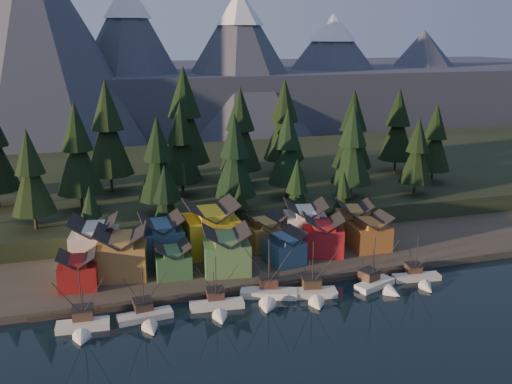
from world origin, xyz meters
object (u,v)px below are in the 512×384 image
object	(u,v)px
house_back_0	(95,241)
boat_4	(314,287)
house_front_0	(78,269)
house_back_1	(162,237)
boat_6	(419,273)
house_front_1	(122,251)
boat_2	(218,300)
boat_0	(82,319)
boat_1	(146,311)
boat_5	(379,278)
boat_3	(268,288)

from	to	relation	value
house_back_0	boat_4	bearing A→B (deg)	-23.69
house_front_0	house_back_1	world-z (taller)	house_back_1
boat_6	house_front_1	world-z (taller)	house_front_1
boat_2	house_back_1	size ratio (longest dim) A/B	1.13
house_back_0	house_back_1	world-z (taller)	house_back_0
boat_4	house_front_1	xyz separation A→B (m)	(-33.69, 17.69, 4.32)
boat_0	house_back_0	xyz separation A→B (m)	(3.13, 24.94, 4.50)
house_front_0	house_back_1	xyz separation A→B (m)	(17.09, 9.33, 1.41)
boat_1	house_front_1	size ratio (longest dim) A/B	1.00
boat_5	house_front_0	world-z (taller)	boat_5
boat_4	boat_0	bearing A→B (deg)	-168.68
boat_5	house_front_1	xyz separation A→B (m)	(-47.38, 17.48, 4.41)
house_front_1	house_front_0	bearing A→B (deg)	-149.50
boat_6	house_back_1	size ratio (longest dim) A/B	1.10
boat_1	house_back_0	distance (m)	26.24
boat_1	boat_3	size ratio (longest dim) A/B	0.87
boat_5	boat_2	bearing A→B (deg)	158.28
boat_2	boat_3	bearing A→B (deg)	14.33
boat_6	house_front_0	size ratio (longest dim) A/B	1.41
boat_5	house_front_0	xyz separation A→B (m)	(-55.82, 14.30, 2.90)
boat_5	house_back_1	xyz separation A→B (m)	(-38.73, 23.63, 4.31)
boat_1	boat_3	bearing A→B (deg)	-0.23
boat_0	boat_3	distance (m)	33.51
house_back_1	boat_2	bearing A→B (deg)	-75.16
boat_3	house_back_1	world-z (taller)	boat_3
house_front_0	house_back_0	size ratio (longest dim) A/B	0.72
boat_2	house_front_0	world-z (taller)	boat_2
boat_2	boat_3	world-z (taller)	boat_3
house_back_0	house_back_1	size ratio (longest dim) A/B	1.10
house_back_0	house_back_1	xyz separation A→B (m)	(13.58, -0.82, -0.27)
boat_3	house_back_0	xyz separation A→B (m)	(-30.30, 22.55, 4.50)
boat_0	house_front_1	size ratio (longest dim) A/B	1.07
boat_0	house_back_0	size ratio (longest dim) A/B	1.11
boat_1	house_back_1	size ratio (longest dim) A/B	1.13
boat_4	boat_6	distance (m)	23.01
boat_2	house_back_1	bearing A→B (deg)	111.15
boat_6	house_back_1	bearing A→B (deg)	161.83
boat_5	boat_6	size ratio (longest dim) A/B	1.07
house_back_1	house_back_0	bearing A→B (deg)	175.54
boat_5	house_back_0	xyz separation A→B (m)	(-52.31, 24.45, 4.58)
boat_1	house_back_1	bearing A→B (deg)	70.03
boat_2	boat_5	size ratio (longest dim) A/B	0.96
boat_1	boat_6	size ratio (longest dim) A/B	1.02
boat_3	boat_5	bearing A→B (deg)	15.71
boat_3	boat_5	distance (m)	22.09
boat_6	boat_5	bearing A→B (deg)	-169.33
boat_2	boat_4	xyz separation A→B (m)	(18.43, -0.51, 0.44)
boat_4	house_back_1	bearing A→B (deg)	147.35
boat_5	house_front_1	distance (m)	50.69
house_back_1	boat_3	bearing A→B (deg)	-53.41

